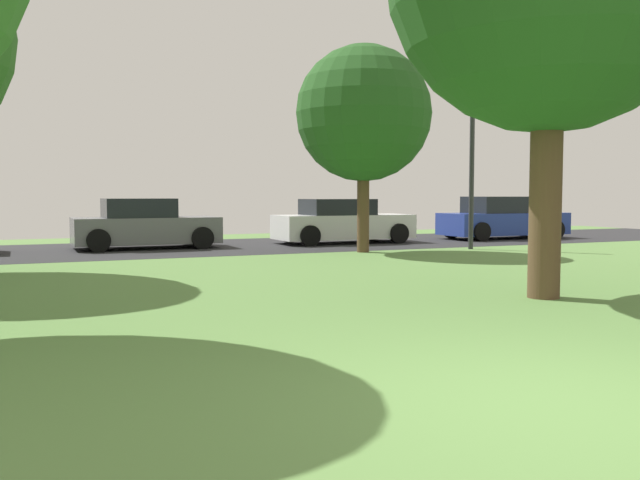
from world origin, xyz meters
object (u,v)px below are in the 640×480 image
Objects in this scene: parked_car_white at (342,223)px; street_lamp_post at (472,170)px; birch_tree_lone at (364,114)px; parked_car_blue at (502,219)px; parked_car_grey at (145,226)px.

street_lamp_post is at bearing -57.49° from parked_car_white.
birch_tree_lone reaches higher than street_lamp_post.
birch_tree_lone is 4.64m from parked_car_white.
parked_car_white is at bearing 177.69° from parked_car_blue.
parked_car_blue reaches higher than parked_car_grey.
parked_car_white is (6.19, -0.38, -0.01)m from parked_car_grey.
street_lamp_post is (3.31, -0.32, -1.48)m from birch_tree_lone.
birch_tree_lone is 8.38m from parked_car_blue.
parked_car_blue is 1.02× the size of street_lamp_post.
parked_car_blue is (7.17, 3.09, -3.05)m from birch_tree_lone.
parked_car_white is at bearing 73.63° from birch_tree_lone.
birch_tree_lone is at bearing 174.40° from street_lamp_post.
parked_car_grey is 0.91× the size of street_lamp_post.
parked_car_grey is 0.92× the size of parked_car_white.
parked_car_blue reaches higher than parked_car_white.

